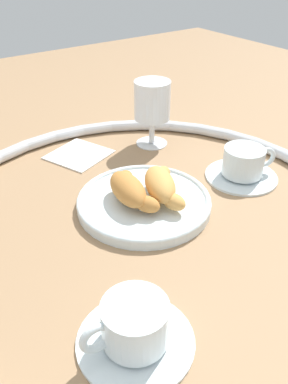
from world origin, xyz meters
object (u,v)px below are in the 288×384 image
(pastry_plate, at_px, (144,202))
(folded_napkin, at_px, (79,154))
(coffee_cup_near, at_px, (134,328))
(coffee_cup_far, at_px, (242,165))
(croissant_large, at_px, (130,190))
(croissant_small, at_px, (162,185))
(juice_glass_left, at_px, (152,103))

(pastry_plate, height_order, folded_napkin, pastry_plate)
(coffee_cup_near, height_order, coffee_cup_far, same)
(croissant_large, bearing_deg, coffee_cup_near, -32.51)
(coffee_cup_near, relative_size, coffee_cup_far, 1.00)
(croissant_large, xyz_separation_m, coffee_cup_near, (0.22, -0.14, -0.01))
(folded_napkin, bearing_deg, croissant_small, 7.79)
(croissant_large, bearing_deg, folded_napkin, 175.17)
(pastry_plate, relative_size, croissant_small, 1.82)
(coffee_cup_near, bearing_deg, folded_napkin, 160.17)
(croissant_large, xyz_separation_m, folded_napkin, (-0.22, 0.02, -0.04))
(croissant_large, distance_m, coffee_cup_near, 0.26)
(croissant_small, relative_size, folded_napkin, 1.13)
(croissant_large, bearing_deg, coffee_cup_far, 81.47)
(coffee_cup_near, height_order, folded_napkin, coffee_cup_near)
(pastry_plate, height_order, coffee_cup_near, coffee_cup_near)
(pastry_plate, height_order, coffee_cup_far, coffee_cup_far)
(folded_napkin, bearing_deg, pastry_plate, 1.02)
(pastry_plate, relative_size, juice_glass_left, 1.62)
(croissant_large, distance_m, coffee_cup_far, 0.23)
(pastry_plate, xyz_separation_m, coffee_cup_near, (0.21, -0.16, 0.02))
(coffee_cup_far, bearing_deg, coffee_cup_near, -63.40)
(juice_glass_left, bearing_deg, croissant_small, -32.22)
(croissant_large, height_order, coffee_cup_near, same)
(juice_glass_left, bearing_deg, croissant_large, -44.72)
(coffee_cup_near, bearing_deg, croissant_small, 136.35)
(croissant_large, bearing_deg, croissant_small, 69.62)
(coffee_cup_far, relative_size, folded_napkin, 1.24)
(pastry_plate, xyz_separation_m, croissant_small, (0.01, 0.03, 0.03))
(coffee_cup_far, height_order, juice_glass_left, juice_glass_left)
(pastry_plate, bearing_deg, coffee_cup_near, -37.63)
(croissant_small, distance_m, coffee_cup_far, 0.18)
(folded_napkin, bearing_deg, juice_glass_left, 74.14)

